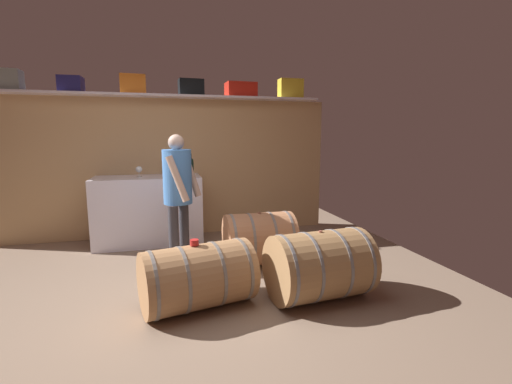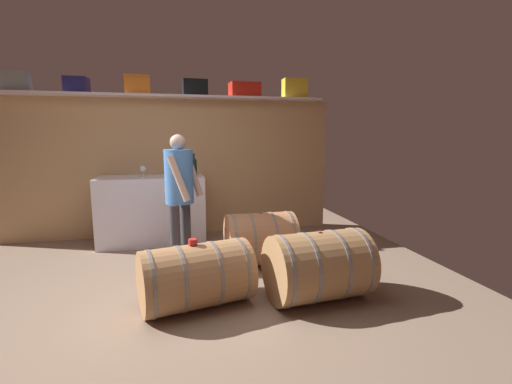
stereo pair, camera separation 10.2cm
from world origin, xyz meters
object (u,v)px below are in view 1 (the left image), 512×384
at_px(wine_barrel_far, 259,239).
at_px(toolcase_yellow, 290,89).
at_px(toolcase_grey, 4,80).
at_px(wine_barrel_near, 198,277).
at_px(winemaker_pouring, 178,187).
at_px(toolcase_red, 241,90).
at_px(tasting_cup, 194,242).
at_px(toolcase_black, 191,88).
at_px(toolcase_navy, 71,85).
at_px(wine_bottle_dark, 191,167).
at_px(work_cabinet, 149,210).
at_px(wine_glass, 139,170).
at_px(red_funnel, 167,172).
at_px(wine_barrel_flank, 319,265).
at_px(toolcase_orange, 133,85).

bearing_deg(wine_barrel_far, toolcase_yellow, 58.01).
relative_size(toolcase_grey, wine_barrel_near, 0.37).
bearing_deg(winemaker_pouring, wine_barrel_near, 33.38).
distance_m(toolcase_red, tasting_cup, 2.99).
height_order(toolcase_black, tasting_cup, toolcase_black).
bearing_deg(toolcase_yellow, toolcase_grey, -179.91).
bearing_deg(toolcase_navy, wine_bottle_dark, -14.15).
distance_m(wine_bottle_dark, winemaker_pouring, 0.90).
distance_m(toolcase_black, work_cabinet, 1.85).
bearing_deg(work_cabinet, wine_glass, -173.36).
xyz_separation_m(toolcase_yellow, red_funnel, (-1.89, -0.23, -1.22)).
height_order(red_funnel, wine_barrel_near, red_funnel).
height_order(work_cabinet, tasting_cup, work_cabinet).
bearing_deg(toolcase_red, toolcase_black, 176.00).
height_order(wine_bottle_dark, wine_barrel_flank, wine_bottle_dark).
xyz_separation_m(wine_barrel_near, wine_barrel_far, (0.80, 0.90, 0.02)).
height_order(wine_glass, tasting_cup, wine_glass).
bearing_deg(toolcase_red, toolcase_grey, 176.00).
height_order(toolcase_grey, work_cabinet, toolcase_grey).
distance_m(wine_glass, wine_barrel_near, 2.32).
relative_size(wine_bottle_dark, wine_glass, 2.14).
distance_m(toolcase_yellow, wine_barrel_flank, 3.16).
relative_size(wine_barrel_flank, tasting_cup, 12.81).
xyz_separation_m(red_funnel, tasting_cup, (0.19, -2.14, -0.40)).
xyz_separation_m(toolcase_red, winemaker_pouring, (-1.00, -1.27, -1.25)).
distance_m(wine_glass, wine_barrel_far, 1.98).
xyz_separation_m(toolcase_yellow, winemaker_pouring, (-1.79, -1.27, -1.29)).
distance_m(toolcase_grey, work_cabinet, 2.44).
height_order(toolcase_orange, wine_barrel_far, toolcase_orange).
relative_size(work_cabinet, wine_barrel_far, 1.82).
bearing_deg(winemaker_pouring, wine_bottle_dark, -165.71).
height_order(toolcase_navy, work_cabinet, toolcase_navy).
distance_m(toolcase_navy, toolcase_yellow, 3.09).
height_order(toolcase_black, wine_bottle_dark, toolcase_black).
height_order(toolcase_orange, wine_glass, toolcase_orange).
relative_size(toolcase_orange, work_cabinet, 0.23).
bearing_deg(red_funnel, toolcase_red, 11.67).
height_order(toolcase_orange, red_funnel, toolcase_orange).
bearing_deg(wine_bottle_dark, wine_barrel_flank, -64.08).
xyz_separation_m(toolcase_black, tasting_cup, (-0.19, -2.36, -1.59)).
bearing_deg(wine_bottle_dark, work_cabinet, 164.93).
xyz_separation_m(toolcase_black, toolcase_yellow, (1.52, 0.00, 0.03)).
bearing_deg(wine_barrel_near, wine_bottle_dark, 73.99).
distance_m(wine_barrel_far, tasting_cup, 1.25).
bearing_deg(toolcase_black, work_cabinet, -163.80).
bearing_deg(wine_bottle_dark, toolcase_red, 26.83).
height_order(toolcase_red, wine_barrel_flank, toolcase_red).
bearing_deg(winemaker_pouring, toolcase_navy, -106.36).
bearing_deg(wine_glass, wine_barrel_near, -74.38).
bearing_deg(wine_barrel_far, wine_barrel_near, -132.27).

